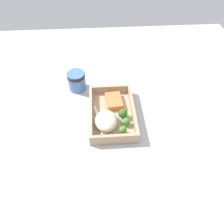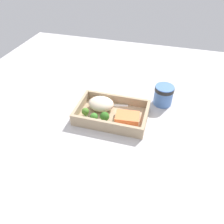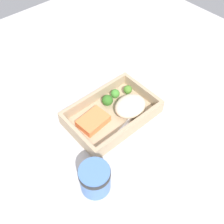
# 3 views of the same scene
# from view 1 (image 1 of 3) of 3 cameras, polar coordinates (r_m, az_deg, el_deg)

# --- Properties ---
(ground_plane) EXTENTS (1.60, 1.60, 0.02)m
(ground_plane) POSITION_cam_1_polar(r_m,az_deg,el_deg) (0.94, 0.00, -1.53)
(ground_plane) COLOR #B4B1B2
(takeout_tray) EXTENTS (0.29, 0.19, 0.01)m
(takeout_tray) POSITION_cam_1_polar(r_m,az_deg,el_deg) (0.92, 0.00, -0.88)
(takeout_tray) COLOR tan
(takeout_tray) RESTS_ON ground_plane
(tray_rim) EXTENTS (0.29, 0.19, 0.04)m
(tray_rim) POSITION_cam_1_polar(r_m,az_deg,el_deg) (0.91, 0.00, 0.19)
(tray_rim) COLOR tan
(tray_rim) RESTS_ON takeout_tray
(salmon_fillet) EXTENTS (0.10, 0.08, 0.02)m
(salmon_fillet) POSITION_cam_1_polar(r_m,az_deg,el_deg) (0.96, 0.49, 2.89)
(salmon_fillet) COLOR #F57740
(salmon_fillet) RESTS_ON takeout_tray
(mashed_potatoes) EXTENTS (0.11, 0.09, 0.05)m
(mashed_potatoes) POSITION_cam_1_polar(r_m,az_deg,el_deg) (0.86, -1.53, -2.32)
(mashed_potatoes) COLOR beige
(mashed_potatoes) RESTS_ON takeout_tray
(broccoli_floret_1) EXTENTS (0.03, 0.03, 0.03)m
(broccoli_floret_1) POSITION_cam_1_polar(r_m,az_deg,el_deg) (0.87, 3.68, -2.57)
(broccoli_floret_1) COLOR #7EA355
(broccoli_floret_1) RESTS_ON takeout_tray
(broccoli_floret_2) EXTENTS (0.03, 0.03, 0.04)m
(broccoli_floret_2) POSITION_cam_1_polar(r_m,az_deg,el_deg) (0.84, 2.88, -4.71)
(broccoli_floret_2) COLOR #74A45D
(broccoli_floret_2) RESTS_ON takeout_tray
(broccoli_floret_3) EXTENTS (0.04, 0.04, 0.04)m
(broccoli_floret_3) POSITION_cam_1_polar(r_m,az_deg,el_deg) (0.90, 2.85, -0.39)
(broccoli_floret_3) COLOR #749A5C
(broccoli_floret_3) RESTS_ON takeout_tray
(fork) EXTENTS (0.16, 0.05, 0.00)m
(fork) POSITION_cam_1_polar(r_m,az_deg,el_deg) (0.89, -3.20, -2.43)
(fork) COLOR white
(fork) RESTS_ON takeout_tray
(paper_cup) EXTENTS (0.08, 0.08, 0.09)m
(paper_cup) POSITION_cam_1_polar(r_m,az_deg,el_deg) (1.04, -9.22, 8.21)
(paper_cup) COLOR #4871B3
(paper_cup) RESTS_ON ground_plane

